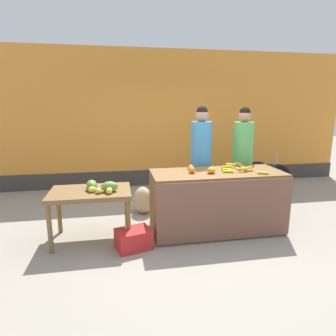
{
  "coord_description": "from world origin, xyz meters",
  "views": [
    {
      "loc": [
        -1.07,
        -3.84,
        1.85
      ],
      "look_at": [
        -0.35,
        0.15,
        0.95
      ],
      "focal_mm": 30.42,
      "sensor_mm": 36.0,
      "label": 1
    }
  ],
  "objects": [
    {
      "name": "produce_crate",
      "position": [
        -0.91,
        -0.36,
        0.13
      ],
      "size": [
        0.51,
        0.43,
        0.26
      ],
      "primitive_type": "cube",
      "rotation": [
        0.0,
        0.0,
        0.28
      ],
      "color": "red",
      "rests_on": "ground"
    },
    {
      "name": "mango_papaya_pile",
      "position": [
        -1.33,
        -0.04,
        0.77
      ],
      "size": [
        0.44,
        0.49,
        0.14
      ],
      "color": "yellow",
      "rests_on": "side_table_wooden"
    },
    {
      "name": "parked_motorcycle",
      "position": [
        1.72,
        1.45,
        0.4
      ],
      "size": [
        1.6,
        0.18,
        0.88
      ],
      "color": "black",
      "rests_on": "ground"
    },
    {
      "name": "vendor_woman_blue_shirt",
      "position": [
        0.29,
        0.63,
        0.93
      ],
      "size": [
        0.34,
        0.34,
        1.84
      ],
      "color": "#33333D",
      "rests_on": "ground"
    },
    {
      "name": "fruit_stall_counter",
      "position": [
        0.35,
        -0.01,
        0.45
      ],
      "size": [
        1.92,
        0.79,
        0.9
      ],
      "color": "brown",
      "rests_on": "ground"
    },
    {
      "name": "produce_sack",
      "position": [
        -0.67,
        0.87,
        0.24
      ],
      "size": [
        0.43,
        0.45,
        0.47
      ],
      "primitive_type": "ellipsoid",
      "rotation": [
        0.0,
        0.0,
        2.02
      ],
      "color": "tan",
      "rests_on": "ground"
    },
    {
      "name": "vendor_woman_green_shirt",
      "position": [
        1.05,
        0.7,
        0.92
      ],
      "size": [
        0.34,
        0.34,
        1.83
      ],
      "color": "#33333D",
      "rests_on": "ground"
    },
    {
      "name": "banana_bunch_pile",
      "position": [
        0.66,
        0.03,
        0.93
      ],
      "size": [
        0.6,
        0.62,
        0.07
      ],
      "color": "gold",
      "rests_on": "fruit_stall_counter"
    },
    {
      "name": "ground_plane",
      "position": [
        0.0,
        0.0,
        0.0
      ],
      "size": [
        24.0,
        24.0,
        0.0
      ],
      "primitive_type": "plane",
      "color": "gray"
    },
    {
      "name": "market_wall_back",
      "position": [
        0.0,
        2.75,
        1.5
      ],
      "size": [
        8.9,
        0.23,
        3.07
      ],
      "color": "orange",
      "rests_on": "ground"
    },
    {
      "name": "side_table_wooden",
      "position": [
        -1.46,
        0.0,
        0.62
      ],
      "size": [
        1.08,
        0.71,
        0.72
      ],
      "color": "brown",
      "rests_on": "ground"
    },
    {
      "name": "orange_pile",
      "position": [
        0.08,
        -0.02,
        0.95
      ],
      "size": [
        0.37,
        0.32,
        0.09
      ],
      "color": "orange",
      "rests_on": "fruit_stall_counter"
    }
  ]
}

